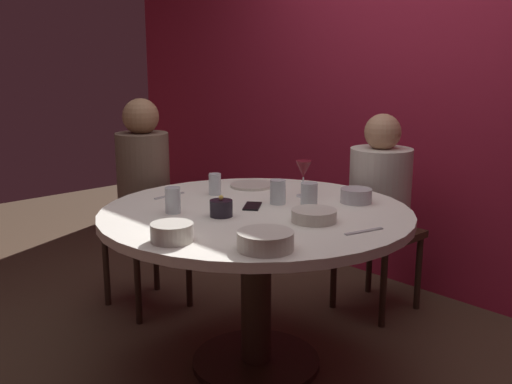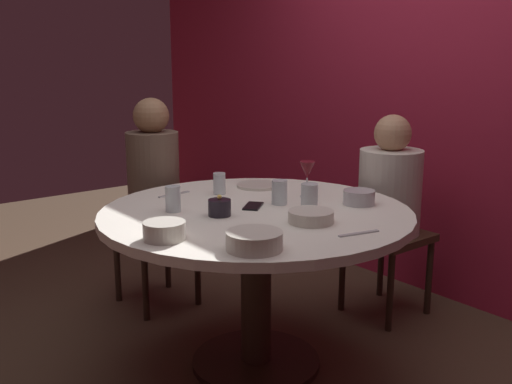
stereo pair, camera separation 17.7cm
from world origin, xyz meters
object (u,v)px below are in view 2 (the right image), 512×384
Objects in this scene: bowl_small_white at (164,231)px; cup_by_right_diner at (219,183)px; seated_diner_back at (390,192)px; cell_phone at (253,206)px; cup_near_candle at (280,192)px; dining_table at (256,241)px; bowl_salad_center at (254,241)px; seated_diner_left at (154,180)px; cup_center_front at (173,199)px; bowl_serving_large at (359,197)px; dinner_plate at (258,185)px; bowl_sauce_side at (311,217)px; cup_by_left_diner at (309,197)px; wine_glass at (307,171)px; candle_holder at (220,207)px.

cup_by_right_diner reaches higher than bowl_small_white.
bowl_small_white is at bearing 4.94° from seated_diner_back.
cell_phone is 0.14m from cup_near_candle.
dining_table is 0.58m from bowl_salad_center.
cup_center_front is at bearing -22.85° from seated_diner_left.
seated_diner_left reaches higher than cup_near_candle.
bowl_serving_large is 1.29× the size of cup_center_front.
dinner_plate is 0.71m from bowl_sauce_side.
cup_center_front is at bearing -75.71° from dinner_plate.
cup_near_candle is 0.17m from cup_by_left_diner.
bowl_small_white is 1.51× the size of cup_by_right_diner.
cup_by_left_diner reaches higher than bowl_salad_center.
cup_by_right_diner is 0.38m from cup_center_front.
cup_by_left_diner reaches higher than cup_center_front.
bowl_salad_center is (0.47, -0.37, 0.03)m from cell_phone.
wine_glass is 0.94× the size of bowl_sauce_side.
bowl_serving_large is 0.81m from bowl_salad_center.
cup_center_front is (-0.19, -0.45, 0.00)m from cup_near_candle.
bowl_small_white is at bearing -91.93° from cup_by_left_diner.
dining_table is at bearing 55.92° from cup_center_front.
bowl_serving_large is 0.91× the size of bowl_small_white.
cup_near_candle reaches higher than bowl_salad_center.
bowl_serving_large is at bearing 50.58° from cup_near_candle.
seated_diner_back is 1.13m from candle_holder.
wine_glass is 0.90m from bowl_small_white.
cup_near_candle is (-0.01, -0.79, 0.11)m from seated_diner_back.
bowl_salad_center reaches higher than dining_table.
bowl_small_white is (0.49, -0.85, 0.03)m from dinner_plate.
bowl_salad_center is 0.42m from bowl_sauce_side.
cup_center_front reaches higher than bowl_small_white.
cup_center_front reaches higher than dinner_plate.
candle_holder is 0.21m from cell_phone.
cup_by_right_diner is 0.93× the size of cup_center_front.
candle_holder reaches higher than bowl_sauce_side.
candle_holder is 0.88× the size of cup_near_candle.
seated_diner_left reaches higher than bowl_small_white.
bowl_serving_large is 0.69m from cup_by_right_diner.
dinner_plate is (-0.34, 0.49, -0.03)m from candle_holder.
seated_diner_left is 5.95× the size of bowl_salad_center.
dinner_plate is 0.98m from bowl_small_white.
dining_table is 0.93m from seated_diner_left.
cup_by_left_diner reaches higher than cup_near_candle.
bowl_serving_large is at bearing 59.74° from cup_center_front.
dinner_plate is 1.93× the size of cup_by_left_diner.
cup_center_front reaches higher than cell_phone.
cup_by_right_diner is at bearing -146.74° from bowl_serving_large.
bowl_serving_large is 0.37m from cup_near_candle.
seated_diner_left reaches higher than wine_glass.
dinner_plate is 0.26m from cup_by_right_diner.
wine_glass is 1.21× the size of bowl_serving_large.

